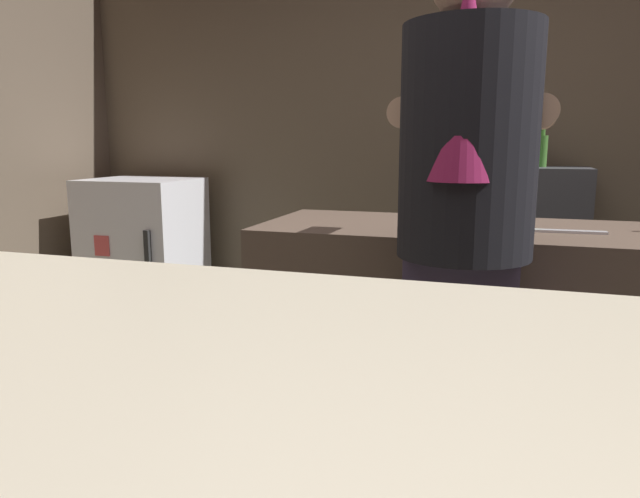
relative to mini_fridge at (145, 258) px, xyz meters
name	(u,v)px	position (x,y,z in m)	size (l,w,h in m)	color
wall_back	(491,117)	(2.03, 0.45, 0.86)	(5.20, 0.10, 2.70)	brown
prep_counter	(576,372)	(2.38, -1.11, -0.03)	(2.10, 0.60, 0.93)	brown
back_shelf	(506,267)	(2.16, 0.17, 0.05)	(0.77, 0.36, 1.08)	#3B3D41
mini_fridge	(145,258)	(0.00, 0.00, 0.00)	(0.63, 0.58, 0.99)	white
bartender	(464,228)	(2.03, -1.57, 0.50)	(0.44, 0.52, 1.71)	#332940
mixing_bowl	(447,216)	(1.94, -1.03, 0.46)	(0.17, 0.17, 0.05)	#4C7194
chefs_knife	(565,231)	(2.31, -1.16, 0.44)	(0.24, 0.03, 0.01)	silver
bottle_vinegar	(542,149)	(2.30, 0.22, 0.68)	(0.06, 0.06, 0.24)	#498236
bottle_hot_sauce	(494,149)	(2.06, 0.25, 0.68)	(0.07, 0.07, 0.23)	red
bottle_olive_oil	(534,150)	(2.26, 0.13, 0.68)	(0.06, 0.06, 0.23)	#448737
bottle_soy	(519,154)	(2.19, 0.17, 0.66)	(0.05, 0.05, 0.18)	#3A56A2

